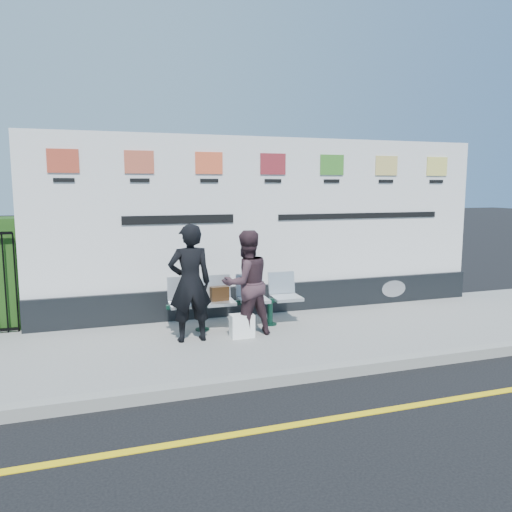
{
  "coord_description": "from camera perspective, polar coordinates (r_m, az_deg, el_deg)",
  "views": [
    {
      "loc": [
        -2.45,
        -4.21,
        2.3
      ],
      "look_at": [
        -0.09,
        2.89,
        1.25
      ],
      "focal_mm": 35.0,
      "sensor_mm": 36.0,
      "label": 1
    }
  ],
  "objects": [
    {
      "name": "yellow_line",
      "position": [
        5.38,
        11.24,
        -17.4
      ],
      "size": [
        14.0,
        0.1,
        0.01
      ],
      "primitive_type": "cube",
      "color": "yellow",
      "rests_on": "ground"
    },
    {
      "name": "bench",
      "position": [
        7.79,
        -2.21,
        -6.57
      ],
      "size": [
        2.09,
        0.62,
        0.44
      ],
      "primitive_type": null,
      "rotation": [
        0.0,
        0.0,
        -0.04
      ],
      "color": "silver",
      "rests_on": "pavement"
    },
    {
      "name": "billboard",
      "position": [
        8.63,
        1.73,
        2.13
      ],
      "size": [
        8.0,
        0.3,
        3.0
      ],
      "color": "black",
      "rests_on": "pavement"
    },
    {
      "name": "kerb",
      "position": [
        6.17,
        6.55,
        -13.24
      ],
      "size": [
        14.0,
        0.18,
        0.14
      ],
      "primitive_type": "cube",
      "color": "gray",
      "rests_on": "ground"
    },
    {
      "name": "pavement",
      "position": [
        7.48,
        1.64,
        -9.43
      ],
      "size": [
        14.0,
        3.0,
        0.12
      ],
      "primitive_type": "cube",
      "color": "gray",
      "rests_on": "ground"
    },
    {
      "name": "woman_left",
      "position": [
        7.05,
        -7.55,
        -3.08
      ],
      "size": [
        0.61,
        0.41,
        1.67
      ],
      "primitive_type": "imported",
      "rotation": [
        0.0,
        0.0,
        3.16
      ],
      "color": "black",
      "rests_on": "pavement"
    },
    {
      "name": "handbag_brown",
      "position": [
        7.66,
        -4.2,
        -4.3
      ],
      "size": [
        0.29,
        0.15,
        0.22
      ],
      "primitive_type": "cube",
      "rotation": [
        0.0,
        0.0,
        0.1
      ],
      "color": "black",
      "rests_on": "bench"
    },
    {
      "name": "ground",
      "position": [
        5.38,
        11.24,
        -17.44
      ],
      "size": [
        80.0,
        80.0,
        0.0
      ],
      "primitive_type": "plane",
      "color": "black"
    },
    {
      "name": "carrier_bag_white",
      "position": [
        7.31,
        -1.62,
        -7.98
      ],
      "size": [
        0.34,
        0.2,
        0.34
      ],
      "primitive_type": "cube",
      "color": "white",
      "rests_on": "pavement"
    },
    {
      "name": "woman_right",
      "position": [
        7.28,
        -1.13,
        -3.13
      ],
      "size": [
        0.86,
        0.73,
        1.55
      ],
      "primitive_type": "imported",
      "rotation": [
        0.0,
        0.0,
        3.35
      ],
      "color": "#3C272E",
      "rests_on": "pavement"
    }
  ]
}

